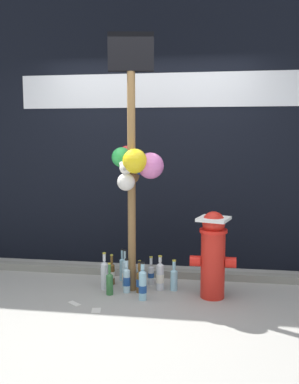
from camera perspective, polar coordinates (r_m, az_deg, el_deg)
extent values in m
plane|color=#9E9B93|center=(4.09, -2.85, -15.15)|extent=(14.00, 14.00, 0.00)
cube|color=black|center=(5.26, 0.36, 10.09)|extent=(10.00, 0.20, 3.63)
cube|color=silver|center=(5.17, 1.12, 13.25)|extent=(3.32, 0.01, 0.39)
cube|color=gray|center=(4.96, -0.58, -10.53)|extent=(8.00, 0.12, 0.08)
cylinder|color=olive|center=(4.29, -2.38, 2.90)|extent=(0.08, 0.08, 2.46)
cube|color=black|center=(4.35, -2.47, 17.95)|extent=(0.45, 0.15, 0.36)
sphere|color=blue|center=(4.38, -1.08, 3.72)|extent=(0.22, 0.22, 0.22)
sphere|color=#D66BB2|center=(4.22, 0.16, 3.48)|extent=(0.26, 0.26, 0.26)
sphere|color=yellow|center=(4.14, -1.92, 4.10)|extent=(0.24, 0.24, 0.24)
sphere|color=green|center=(4.40, -3.69, 4.59)|extent=(0.21, 0.21, 0.21)
sphere|color=red|center=(4.47, -2.89, 4.90)|extent=(0.20, 0.20, 0.20)
sphere|color=brown|center=(4.42, -2.46, 2.19)|extent=(0.17, 0.17, 0.17)
sphere|color=brown|center=(4.41, -2.47, 3.93)|extent=(0.13, 0.13, 0.13)
sphere|color=brown|center=(4.42, -2.99, 4.42)|extent=(0.05, 0.05, 0.05)
sphere|color=brown|center=(4.40, -1.95, 4.41)|extent=(0.05, 0.05, 0.05)
sphere|color=brown|center=(4.36, -2.61, 3.89)|extent=(0.04, 0.04, 0.04)
sphere|color=silver|center=(4.18, -3.11, 1.34)|extent=(0.17, 0.17, 0.17)
sphere|color=silver|center=(4.17, -3.13, 3.17)|extent=(0.12, 0.12, 0.12)
sphere|color=silver|center=(4.17, -3.68, 3.69)|extent=(0.05, 0.05, 0.05)
sphere|color=silver|center=(4.16, -2.58, 3.68)|extent=(0.05, 0.05, 0.05)
sphere|color=#9D9992|center=(4.11, -3.28, 3.12)|extent=(0.04, 0.04, 0.04)
cylinder|color=red|center=(4.30, 8.34, -9.49)|extent=(0.23, 0.23, 0.65)
cylinder|color=red|center=(4.21, 8.42, -5.07)|extent=(0.27, 0.27, 0.03)
sphere|color=red|center=(4.20, 8.44, -4.05)|extent=(0.22, 0.22, 0.22)
cylinder|color=red|center=(4.29, 6.06, -9.02)|extent=(0.11, 0.11, 0.11)
cylinder|color=red|center=(4.29, 10.64, -9.11)|extent=(0.11, 0.11, 0.11)
cube|color=white|center=(4.19, 8.45, -3.53)|extent=(0.35, 0.35, 0.03)
cylinder|color=#B2DBEA|center=(4.61, -1.31, -11.31)|extent=(0.06, 0.06, 0.18)
cone|color=#B2DBEA|center=(4.57, -1.32, -10.09)|extent=(0.06, 0.06, 0.02)
cylinder|color=#B2DBEA|center=(4.56, -1.32, -9.55)|extent=(0.03, 0.03, 0.07)
cylinder|color=gold|center=(4.55, -1.32, -9.07)|extent=(0.03, 0.03, 0.01)
cylinder|color=silver|center=(4.51, 1.40, -11.21)|extent=(0.08, 0.08, 0.26)
cone|color=silver|center=(4.46, 1.41, -9.43)|extent=(0.08, 0.08, 0.03)
cylinder|color=silver|center=(4.45, 1.41, -8.88)|extent=(0.03, 0.03, 0.06)
cylinder|color=silver|center=(4.51, 1.40, -11.29)|extent=(0.08, 0.08, 0.09)
cylinder|color=gold|center=(4.44, 1.41, -8.45)|extent=(0.04, 0.04, 0.01)
cylinder|color=silver|center=(4.55, -5.95, -11.02)|extent=(0.08, 0.08, 0.27)
cone|color=silver|center=(4.50, -5.98, -9.23)|extent=(0.08, 0.08, 0.03)
cylinder|color=silver|center=(4.49, -5.99, -8.57)|extent=(0.03, 0.03, 0.08)
cylinder|color=gold|center=(4.48, -5.99, -8.02)|extent=(0.04, 0.04, 0.01)
cylinder|color=brown|center=(4.45, -1.36, -11.87)|extent=(0.06, 0.06, 0.20)
cone|color=brown|center=(4.41, -1.36, -10.49)|extent=(0.06, 0.06, 0.02)
cylinder|color=brown|center=(4.39, -1.37, -9.81)|extent=(0.03, 0.03, 0.09)
cylinder|color=#1E478C|center=(4.45, -1.36, -11.86)|extent=(0.06, 0.06, 0.08)
cylinder|color=black|center=(4.38, -1.37, -9.20)|extent=(0.03, 0.03, 0.01)
cylinder|color=#93CCE0|center=(4.80, -3.62, -10.23)|extent=(0.06, 0.06, 0.23)
cone|color=#93CCE0|center=(4.77, -3.63, -8.79)|extent=(0.06, 0.06, 0.02)
cylinder|color=#93CCE0|center=(4.75, -3.64, -8.15)|extent=(0.02, 0.02, 0.09)
cylinder|color=black|center=(4.74, -3.64, -7.58)|extent=(0.03, 0.03, 0.01)
cylinder|color=#B2DBEA|center=(4.61, -3.24, -10.79)|extent=(0.06, 0.06, 0.26)
cone|color=#B2DBEA|center=(4.57, -3.26, -9.09)|extent=(0.06, 0.06, 0.02)
cylinder|color=#B2DBEA|center=(4.55, -3.26, -8.34)|extent=(0.03, 0.03, 0.10)
cylinder|color=silver|center=(4.61, -3.24, -11.03)|extent=(0.06, 0.06, 0.07)
cylinder|color=black|center=(4.53, -3.27, -7.66)|extent=(0.03, 0.03, 0.01)
cylinder|color=#93CCE0|center=(4.51, 3.24, -11.60)|extent=(0.07, 0.07, 0.20)
cone|color=#93CCE0|center=(4.48, 3.25, -10.21)|extent=(0.07, 0.07, 0.03)
cylinder|color=#93CCE0|center=(4.46, 3.26, -9.56)|extent=(0.04, 0.04, 0.08)
cylinder|color=gold|center=(4.45, 3.26, -9.01)|extent=(0.04, 0.04, 0.01)
cylinder|color=#B2DBEA|center=(4.45, -3.02, -11.68)|extent=(0.07, 0.07, 0.23)
cone|color=#B2DBEA|center=(4.41, -3.03, -10.11)|extent=(0.07, 0.07, 0.03)
cylinder|color=#B2DBEA|center=(4.39, -3.03, -9.44)|extent=(0.03, 0.03, 0.08)
cylinder|color=#1E478C|center=(4.45, -3.02, -11.65)|extent=(0.07, 0.07, 0.09)
cylinder|color=black|center=(4.38, -3.04, -8.87)|extent=(0.04, 0.04, 0.01)
cylinder|color=silver|center=(4.68, 0.20, -11.00)|extent=(0.06, 0.06, 0.18)
cone|color=silver|center=(4.65, 0.20, -9.78)|extent=(0.06, 0.06, 0.03)
cylinder|color=silver|center=(4.63, 0.20, -9.14)|extent=(0.03, 0.03, 0.08)
cylinder|color=#1E478C|center=(4.68, 0.20, -10.89)|extent=(0.06, 0.06, 0.05)
cylinder|color=gold|center=(4.62, 0.21, -8.57)|extent=(0.03, 0.03, 0.01)
cylinder|color=#93CCE0|center=(4.24, -0.90, -12.31)|extent=(0.07, 0.07, 0.27)
cone|color=#93CCE0|center=(4.19, -0.91, -10.36)|extent=(0.07, 0.07, 0.03)
cylinder|color=#93CCE0|center=(4.18, -0.91, -9.79)|extent=(0.04, 0.04, 0.06)
cylinder|color=#1E478C|center=(4.25, -0.90, -12.64)|extent=(0.08, 0.08, 0.07)
cylinder|color=black|center=(4.17, -0.91, -9.33)|extent=(0.04, 0.04, 0.01)
cylinder|color=#337038|center=(4.41, -5.27, -12.11)|extent=(0.07, 0.07, 0.19)
cone|color=#337038|center=(4.37, -5.29, -10.74)|extent=(0.07, 0.07, 0.03)
cylinder|color=#337038|center=(4.35, -5.30, -10.01)|extent=(0.03, 0.03, 0.09)
cylinder|color=gold|center=(4.34, -5.30, -9.37)|extent=(0.03, 0.03, 0.01)
cylinder|color=brown|center=(4.70, -4.98, -10.81)|extent=(0.06, 0.06, 0.20)
cone|color=brown|center=(4.66, -5.00, -9.47)|extent=(0.06, 0.06, 0.02)
cylinder|color=brown|center=(4.65, -5.00, -8.84)|extent=(0.03, 0.03, 0.08)
cylinder|color=silver|center=(4.70, -4.98, -10.78)|extent=(0.06, 0.06, 0.07)
cylinder|color=gold|center=(4.64, -5.01, -8.28)|extent=(0.03, 0.03, 0.01)
cube|color=silver|center=(4.26, -9.88, -14.25)|extent=(0.15, 0.13, 0.01)
cube|color=silver|center=(4.08, -7.05, -15.21)|extent=(0.10, 0.13, 0.01)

